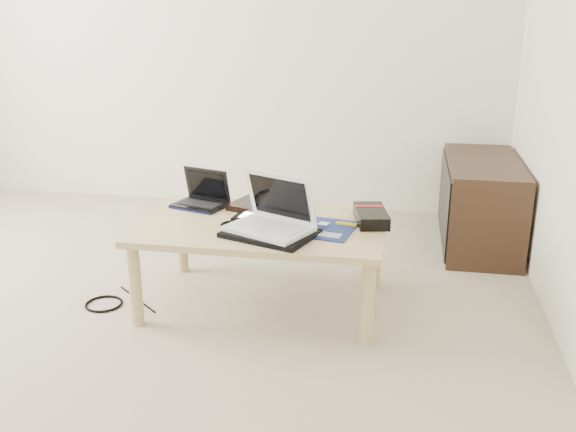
% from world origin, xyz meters
% --- Properties ---
extents(ground, '(4.00, 4.00, 0.00)m').
position_xyz_m(ground, '(0.00, 0.00, 0.00)').
color(ground, '#B4A792').
rests_on(ground, ground).
extents(coffee_table, '(1.10, 0.70, 0.40)m').
position_xyz_m(coffee_table, '(0.72, 0.45, 0.35)').
color(coffee_table, tan).
rests_on(coffee_table, ground).
extents(media_cabinet, '(0.41, 0.90, 0.50)m').
position_xyz_m(media_cabinet, '(1.77, 1.45, 0.25)').
color(media_cabinet, '#352115').
rests_on(media_cabinet, ground).
extents(book, '(0.35, 0.32, 0.03)m').
position_xyz_m(book, '(0.68, 0.66, 0.41)').
color(book, black).
rests_on(book, coffee_table).
extents(netbook, '(0.29, 0.24, 0.18)m').
position_xyz_m(netbook, '(0.37, 0.65, 0.44)').
color(netbook, black).
rests_on(netbook, coffee_table).
extents(tablet, '(0.30, 0.24, 0.01)m').
position_xyz_m(tablet, '(0.72, 0.53, 0.41)').
color(tablet, black).
rests_on(tablet, coffee_table).
extents(remote, '(0.11, 0.25, 0.02)m').
position_xyz_m(remote, '(0.81, 0.51, 0.41)').
color(remote, silver).
rests_on(remote, coffee_table).
extents(neoprene_sleeve, '(0.44, 0.38, 0.02)m').
position_xyz_m(neoprene_sleeve, '(0.79, 0.29, 0.41)').
color(neoprene_sleeve, black).
rests_on(neoprene_sleeve, coffee_table).
extents(white_laptop, '(0.41, 0.36, 0.24)m').
position_xyz_m(white_laptop, '(0.79, 0.32, 0.47)').
color(white_laptop, silver).
rests_on(white_laptop, neoprene_sleeve).
extents(motherboard, '(0.27, 0.31, 0.01)m').
position_xyz_m(motherboard, '(1.02, 0.41, 0.40)').
color(motherboard, '#0D1A53').
rests_on(motherboard, coffee_table).
extents(gpu_box, '(0.18, 0.29, 0.06)m').
position_xyz_m(gpu_box, '(1.20, 0.55, 0.43)').
color(gpu_box, black).
rests_on(gpu_box, coffee_table).
extents(cable_coil, '(0.13, 0.13, 0.01)m').
position_xyz_m(cable_coil, '(0.60, 0.37, 0.41)').
color(cable_coil, black).
rests_on(cable_coil, coffee_table).
extents(floor_cable_coil, '(0.23, 0.23, 0.01)m').
position_xyz_m(floor_cable_coil, '(-0.01, 0.29, 0.01)').
color(floor_cable_coil, black).
rests_on(floor_cable_coil, ground).
extents(floor_cable_trail, '(0.27, 0.24, 0.01)m').
position_xyz_m(floor_cable_trail, '(0.12, 0.37, 0.00)').
color(floor_cable_trail, black).
rests_on(floor_cable_trail, ground).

